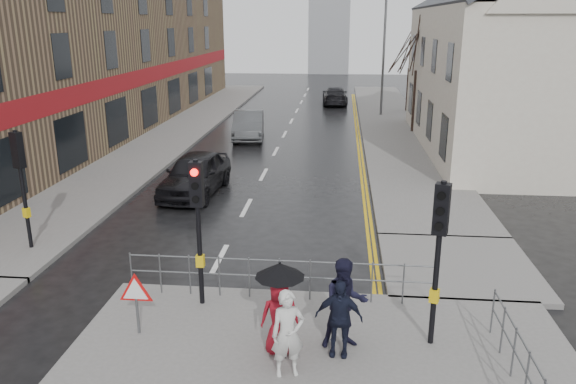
% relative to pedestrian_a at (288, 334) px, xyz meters
% --- Properties ---
extents(ground, '(120.00, 120.00, 0.00)m').
position_rel_pedestrian_a_xyz_m(ground, '(-2.43, 2.32, -0.97)').
color(ground, black).
rests_on(ground, ground).
extents(left_pavement, '(4.00, 44.00, 0.14)m').
position_rel_pedestrian_a_xyz_m(left_pavement, '(-8.93, 25.32, -0.90)').
color(left_pavement, '#605E5B').
rests_on(left_pavement, ground).
extents(right_pavement, '(4.00, 40.00, 0.14)m').
position_rel_pedestrian_a_xyz_m(right_pavement, '(4.07, 27.32, -0.90)').
color(right_pavement, '#605E5B').
rests_on(right_pavement, ground).
extents(pavement_bridge_right, '(4.00, 4.20, 0.14)m').
position_rel_pedestrian_a_xyz_m(pavement_bridge_right, '(4.07, 5.32, -0.90)').
color(pavement_bridge_right, '#605E5B').
rests_on(pavement_bridge_right, ground).
extents(building_left_terrace, '(8.00, 42.00, 10.00)m').
position_rel_pedestrian_a_xyz_m(building_left_terrace, '(-14.43, 24.32, 4.03)').
color(building_left_terrace, brown).
rests_on(building_left_terrace, ground).
extents(building_right_cream, '(9.00, 16.40, 10.10)m').
position_rel_pedestrian_a_xyz_m(building_right_cream, '(9.57, 20.32, 3.81)').
color(building_right_cream, beige).
rests_on(building_right_cream, ground).
extents(traffic_signal_near_left, '(0.28, 0.27, 3.40)m').
position_rel_pedestrian_a_xyz_m(traffic_signal_near_left, '(-2.23, 2.52, 1.48)').
color(traffic_signal_near_left, black).
rests_on(traffic_signal_near_left, near_pavement).
extents(traffic_signal_near_right, '(0.34, 0.33, 3.40)m').
position_rel_pedestrian_a_xyz_m(traffic_signal_near_right, '(2.77, 1.32, 1.48)').
color(traffic_signal_near_right, black).
rests_on(traffic_signal_near_right, near_pavement).
extents(traffic_signal_far_left, '(0.34, 0.33, 3.40)m').
position_rel_pedestrian_a_xyz_m(traffic_signal_far_left, '(-7.92, 5.33, 1.48)').
color(traffic_signal_far_left, black).
rests_on(traffic_signal_far_left, left_pavement).
extents(guard_railing_front, '(7.14, 0.04, 1.00)m').
position_rel_pedestrian_a_xyz_m(guard_railing_front, '(-0.48, 2.92, -0.12)').
color(guard_railing_front, '#595B5E').
rests_on(guard_railing_front, near_pavement).
extents(guard_railing_side, '(0.04, 4.54, 1.00)m').
position_rel_pedestrian_a_xyz_m(guard_railing_side, '(4.07, -0.43, -0.13)').
color(guard_railing_side, '#595B5E').
rests_on(guard_railing_side, near_pavement).
extents(warning_sign, '(0.80, 0.07, 1.35)m').
position_rel_pedestrian_a_xyz_m(warning_sign, '(-3.23, 1.12, 0.07)').
color(warning_sign, '#595B5E').
rests_on(warning_sign, near_pavement).
extents(street_lamp, '(1.83, 0.25, 8.00)m').
position_rel_pedestrian_a_xyz_m(street_lamp, '(3.39, 30.32, 3.73)').
color(street_lamp, '#595B5E').
rests_on(street_lamp, right_pavement).
extents(tree_near, '(2.40, 2.40, 6.58)m').
position_rel_pedestrian_a_xyz_m(tree_near, '(5.07, 24.32, 4.16)').
color(tree_near, '#2F211A').
rests_on(tree_near, right_pavement).
extents(tree_far, '(2.40, 2.40, 5.64)m').
position_rel_pedestrian_a_xyz_m(tree_far, '(5.57, 32.32, 3.45)').
color(tree_far, '#2F211A').
rests_on(tree_far, right_pavement).
extents(pedestrian_a, '(0.70, 0.55, 1.67)m').
position_rel_pedestrian_a_xyz_m(pedestrian_a, '(0.00, 0.00, 0.00)').
color(pedestrian_a, beige).
rests_on(pedestrian_a, near_pavement).
extents(pedestrian_b, '(1.05, 0.90, 1.86)m').
position_rel_pedestrian_a_xyz_m(pedestrian_b, '(1.03, 1.04, 0.10)').
color(pedestrian_b, black).
rests_on(pedestrian_b, near_pavement).
extents(pedestrian_with_umbrella, '(0.96, 0.96, 1.90)m').
position_rel_pedestrian_a_xyz_m(pedestrian_with_umbrella, '(-0.22, 0.70, 0.24)').
color(pedestrian_with_umbrella, maroon).
rests_on(pedestrian_with_umbrella, near_pavement).
extents(pedestrian_d, '(0.95, 0.45, 1.57)m').
position_rel_pedestrian_a_xyz_m(pedestrian_d, '(0.91, 0.75, -0.05)').
color(pedestrian_d, black).
rests_on(pedestrian_d, near_pavement).
extents(car_parked, '(2.18, 4.75, 1.58)m').
position_rel_pedestrian_a_xyz_m(car_parked, '(-4.63, 11.31, -0.19)').
color(car_parked, black).
rests_on(car_parked, ground).
extents(car_mid, '(2.14, 4.78, 1.52)m').
position_rel_pedestrian_a_xyz_m(car_mid, '(-4.31, 21.93, -0.21)').
color(car_mid, '#3F4143').
rests_on(car_mid, ground).
extents(car_far, '(2.12, 4.81, 1.38)m').
position_rel_pedestrian_a_xyz_m(car_far, '(0.30, 35.76, -0.29)').
color(car_far, black).
rests_on(car_far, ground).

